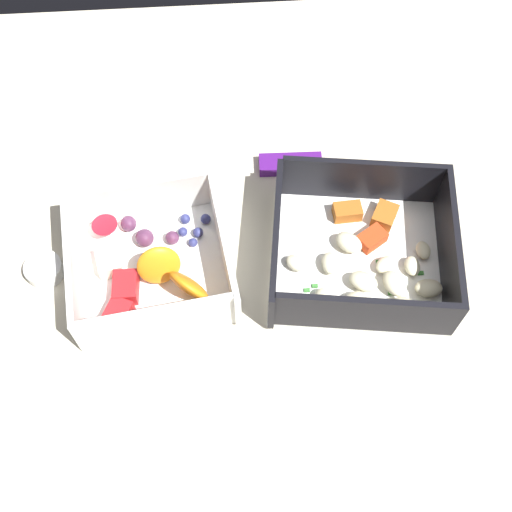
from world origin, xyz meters
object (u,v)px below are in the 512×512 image
(fruit_bowl, at_px, (150,263))
(paper_cup_liner, at_px, (44,268))
(pasta_container, at_px, (362,252))
(candy_bar, at_px, (290,164))

(fruit_bowl, distance_m, paper_cup_liner, 0.11)
(pasta_container, height_order, candy_bar, pasta_container)
(candy_bar, relative_size, paper_cup_liner, 1.86)
(pasta_container, distance_m, candy_bar, 0.14)
(fruit_bowl, distance_m, candy_bar, 0.20)
(pasta_container, bearing_deg, fruit_bowl, -172.69)
(pasta_container, relative_size, paper_cup_liner, 5.22)
(pasta_container, xyz_separation_m, paper_cup_liner, (-0.32, 0.01, -0.01))
(paper_cup_liner, bearing_deg, candy_bar, 23.96)
(pasta_container, bearing_deg, paper_cup_liner, -174.04)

